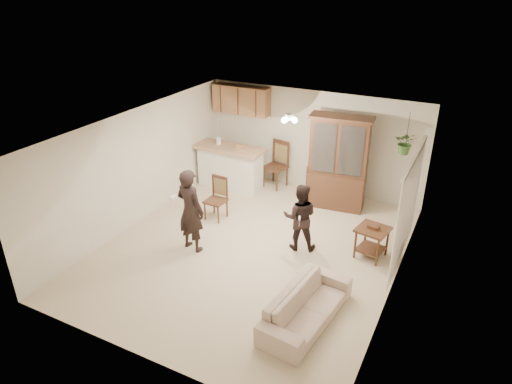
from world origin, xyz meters
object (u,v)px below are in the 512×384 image
at_px(chair_bar, 216,207).
at_px(chair_hutch_left, 275,174).
at_px(sofa, 307,302).
at_px(china_hutch, 338,164).
at_px(chair_hutch_right, 316,192).
at_px(adult, 190,208).
at_px(side_table, 371,242).
at_px(child, 300,218).

xyz_separation_m(chair_bar, chair_hutch_left, (0.46, 2.14, 0.06)).
xyz_separation_m(sofa, china_hutch, (-0.83, 3.99, 0.72)).
xyz_separation_m(chair_hutch_left, chair_hutch_right, (1.27, -0.41, -0.06)).
xyz_separation_m(adult, chair_bar, (-0.23, 1.27, -0.63)).
bearing_deg(chair_hutch_right, adult, 62.62).
xyz_separation_m(side_table, chair_hutch_left, (-3.01, 2.10, 0.01)).
relative_size(china_hutch, side_table, 3.17).
distance_m(sofa, chair_hutch_right, 4.15).
relative_size(child, china_hutch, 0.62).
bearing_deg(adult, sofa, 170.84).
height_order(sofa, chair_hutch_left, chair_hutch_left).
height_order(adult, chair_hutch_left, adult).
bearing_deg(chair_hutch_right, chair_bar, 44.19).
bearing_deg(adult, chair_bar, -70.33).
bearing_deg(side_table, adult, -157.81).
distance_m(child, chair_hutch_right, 2.09).
bearing_deg(chair_bar, child, -5.12).
xyz_separation_m(sofa, child, (-0.91, 1.93, 0.31)).
bearing_deg(sofa, china_hutch, 18.25).
height_order(sofa, adult, adult).
bearing_deg(adult, chair_hutch_right, -107.06).
bearing_deg(chair_bar, side_table, 3.40).
xyz_separation_m(sofa, chair_hutch_left, (-2.56, 4.36, -0.03)).
distance_m(chair_bar, chair_hutch_right, 2.45).
bearing_deg(china_hutch, adult, -129.13).
relative_size(sofa, chair_hutch_left, 1.58).
distance_m(adult, side_table, 3.55).
distance_m(sofa, chair_bar, 3.75).
bearing_deg(adult, child, -142.87).
relative_size(child, chair_hutch_left, 1.14).
xyz_separation_m(sofa, chair_hutch_right, (-1.29, 3.95, -0.09)).
xyz_separation_m(china_hutch, side_table, (1.28, -1.73, -0.76)).
height_order(adult, chair_hutch_right, adult).
distance_m(sofa, chair_hutch_left, 5.05).
height_order(child, chair_hutch_left, child).
height_order(sofa, child, child).
height_order(sofa, chair_hutch_right, chair_hutch_right).
xyz_separation_m(adult, chair_hutch_left, (0.23, 3.42, -0.57)).
distance_m(sofa, china_hutch, 4.14).
relative_size(adult, chair_bar, 1.86).
distance_m(adult, chair_hutch_left, 3.47).
bearing_deg(chair_hutch_left, sofa, -47.95).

